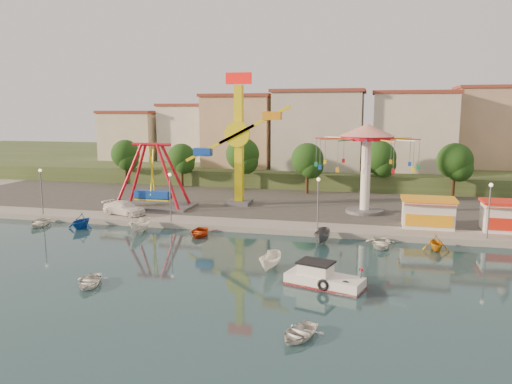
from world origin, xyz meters
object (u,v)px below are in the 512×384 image
(pirate_ship_ride, at_px, (152,177))
(skiff, at_px, (270,261))
(kamikaze_tower, at_px, (242,144))
(cabin_motorboat, at_px, (323,279))
(rowboat_a, at_px, (89,281))
(van, at_px, (124,208))
(wave_swinger, at_px, (367,148))

(pirate_ship_ride, relative_size, skiff, 2.84)
(kamikaze_tower, distance_m, cabin_motorboat, 29.77)
(cabin_motorboat, xyz_separation_m, rowboat_a, (-16.47, -3.82, -0.19))
(kamikaze_tower, distance_m, van, 16.27)
(pirate_ship_ride, bearing_deg, kamikaze_tower, 21.03)
(pirate_ship_ride, xyz_separation_m, skiff, (18.88, -18.84, -3.71))
(skiff, distance_m, van, 24.55)
(wave_swinger, bearing_deg, kamikaze_tower, 174.89)
(skiff, bearing_deg, pirate_ship_ride, 140.52)
(cabin_motorboat, distance_m, rowboat_a, 16.91)
(kamikaze_tower, relative_size, van, 3.09)
(kamikaze_tower, height_order, van, kamikaze_tower)
(rowboat_a, distance_m, van, 22.16)
(rowboat_a, distance_m, skiff, 13.75)
(wave_swinger, xyz_separation_m, rowboat_a, (-18.81, -28.12, -7.86))
(skiff, bearing_deg, wave_swinger, 77.96)
(kamikaze_tower, height_order, cabin_motorboat, kamikaze_tower)
(pirate_ship_ride, relative_size, wave_swinger, 0.86)
(wave_swinger, distance_m, van, 28.82)
(cabin_motorboat, height_order, van, van)
(rowboat_a, xyz_separation_m, van, (-8.16, 20.58, 1.04))
(wave_swinger, xyz_separation_m, cabin_motorboat, (-2.34, -24.30, -7.67))
(kamikaze_tower, xyz_separation_m, cabin_motorboat, (12.91, -25.67, -7.80))
(rowboat_a, bearing_deg, pirate_ship_ride, 88.63)
(skiff, bearing_deg, van, 150.84)
(wave_swinger, height_order, rowboat_a, wave_swinger)
(kamikaze_tower, relative_size, skiff, 4.68)
(pirate_ship_ride, bearing_deg, rowboat_a, -74.98)
(skiff, bearing_deg, rowboat_a, -145.64)
(rowboat_a, bearing_deg, kamikaze_tower, 66.71)
(cabin_motorboat, relative_size, van, 1.11)
(wave_swinger, height_order, skiff, wave_swinger)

